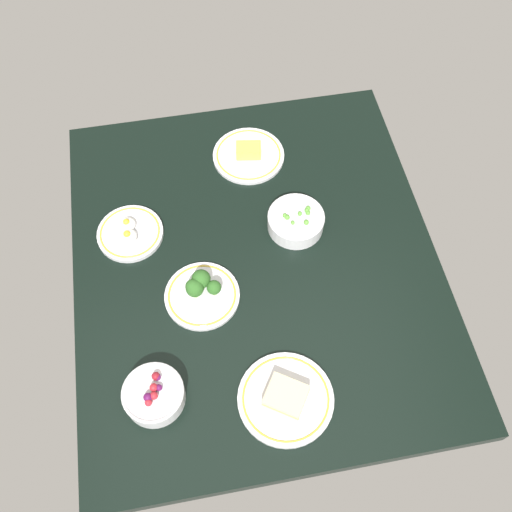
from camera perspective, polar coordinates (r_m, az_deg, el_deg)
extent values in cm
cube|color=black|center=(155.39, 0.00, -0.75)|extent=(110.53, 95.58, 4.00)
cylinder|color=silver|center=(138.31, 2.99, -13.81)|extent=(22.36, 22.36, 1.23)
torus|color=gold|center=(137.72, 3.00, -13.74)|extent=(20.18, 20.18, 0.50)
cube|color=beige|center=(137.15, 3.02, -13.67)|extent=(11.44, 11.78, 1.20)
cube|color=#E5B24C|center=(136.19, 3.04, -13.55)|extent=(11.44, 11.78, 0.80)
cube|color=beige|center=(135.23, 3.05, -13.42)|extent=(11.44, 11.78, 1.20)
cylinder|color=silver|center=(138.48, -9.96, -13.31)|extent=(14.03, 14.03, 4.79)
torus|color=silver|center=(136.22, -10.11, -13.01)|extent=(14.26, 14.26, 0.80)
sphere|color=#B2232D|center=(134.81, -10.51, -13.94)|extent=(1.66, 1.66, 1.66)
sphere|color=#59144C|center=(135.50, -9.50, -12.61)|extent=(1.54, 1.54, 1.54)
sphere|color=#59144C|center=(134.99, -10.56, -13.46)|extent=(2.03, 2.03, 2.03)
sphere|color=#B2232D|center=(134.95, -9.98, -13.33)|extent=(1.85, 1.85, 1.85)
sphere|color=#B2232D|center=(135.51, -10.01, -12.58)|extent=(1.91, 1.91, 1.91)
sphere|color=#59144C|center=(136.27, -9.66, -11.62)|extent=(1.67, 1.67, 1.67)
sphere|color=maroon|center=(136.24, -9.80, -11.54)|extent=(1.96, 1.96, 1.96)
cylinder|color=silver|center=(157.63, 3.91, 3.38)|extent=(15.20, 15.20, 4.69)
torus|color=silver|center=(155.69, 3.96, 3.86)|extent=(15.40, 15.40, 0.80)
sphere|color=#599E38|center=(154.62, 3.08, 3.82)|extent=(1.40, 1.40, 1.40)
sphere|color=#599E38|center=(153.92, 3.63, 3.28)|extent=(1.08, 1.08, 1.08)
sphere|color=#599E38|center=(156.26, 5.03, 4.47)|extent=(1.36, 1.36, 1.36)
sphere|color=#599E38|center=(155.65, 4.32, 4.18)|extent=(1.18, 1.18, 1.18)
sphere|color=#599E38|center=(155.04, 2.84, 4.00)|extent=(1.19, 1.19, 1.19)
sphere|color=#599E38|center=(155.90, 5.12, 4.24)|extent=(1.26, 1.26, 1.26)
sphere|color=#599E38|center=(156.65, 5.13, 4.67)|extent=(1.40, 1.40, 1.40)
sphere|color=#599E38|center=(155.61, 4.32, 4.14)|extent=(1.13, 1.13, 1.13)
sphere|color=#599E38|center=(154.05, 4.96, 3.31)|extent=(1.41, 1.41, 1.41)
cylinder|color=silver|center=(160.79, -12.22, 2.17)|extent=(17.84, 17.84, 1.38)
torus|color=gold|center=(160.22, -12.27, 2.31)|extent=(16.19, 16.19, 0.50)
ellipsoid|color=white|center=(157.93, -12.46, 1.87)|extent=(4.88, 4.88, 2.68)
sphere|color=yellow|center=(156.94, -12.54, 2.11)|extent=(1.95, 1.95, 1.95)
ellipsoid|color=white|center=(160.26, -12.52, 3.05)|extent=(4.51, 4.51, 2.48)
sphere|color=yellow|center=(159.35, -12.60, 3.27)|extent=(1.80, 1.80, 1.80)
cylinder|color=silver|center=(173.56, -0.74, 9.82)|extent=(21.00, 21.00, 1.09)
torus|color=gold|center=(173.14, -0.74, 9.93)|extent=(18.98, 18.98, 0.50)
cube|color=#F2D14C|center=(171.77, -0.75, 10.32)|extent=(5.79, 7.86, 3.61)
cylinder|color=silver|center=(148.60, -5.30, -3.91)|extent=(19.16, 19.16, 1.15)
torus|color=gold|center=(148.09, -5.32, -3.81)|extent=(17.36, 17.36, 0.50)
cylinder|color=#9EBC72|center=(148.40, -5.33, -2.77)|extent=(1.71, 1.71, 1.92)
sphere|color=#2D6023|center=(145.95, -5.41, -2.26)|extent=(4.88, 4.88, 4.88)
cylinder|color=#9EBC72|center=(147.20, -4.09, -3.50)|extent=(1.30, 1.30, 1.85)
sphere|color=#2D6023|center=(145.14, -4.14, -3.09)|extent=(3.71, 3.71, 3.71)
cylinder|color=#9EBC72|center=(147.27, -5.94, -3.65)|extent=(1.59, 1.59, 2.08)
sphere|color=#2D6023|center=(144.85, -6.03, -3.17)|extent=(4.53, 4.53, 4.53)
cylinder|color=#9EBC72|center=(147.09, -6.10, -3.50)|extent=(1.34, 1.34, 2.85)
sphere|color=#2D6023|center=(144.56, -6.20, -2.99)|extent=(3.82, 3.82, 3.82)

